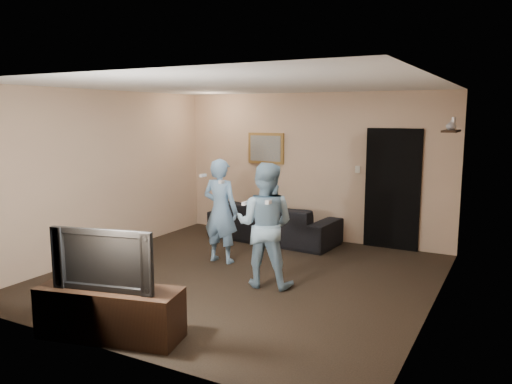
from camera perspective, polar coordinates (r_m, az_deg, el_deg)
The scene contains 19 objects.
ground at distance 7.01m, azimuth -1.59°, elevation -9.63°, with size 5.00×5.00×0.00m, color black.
ceiling at distance 6.66m, azimuth -1.69°, elevation 12.10°, with size 5.00×5.00×0.04m, color silver.
wall_back at distance 8.95m, azimuth 6.36°, elevation 2.89°, with size 5.00×0.04×2.60m, color tan.
wall_front at distance 4.74m, azimuth -16.86°, elevation -2.77°, with size 5.00×0.04×2.60m, color tan.
wall_left at distance 8.24m, azimuth -16.91°, elevation 2.05°, with size 0.04×5.00×2.60m, color tan.
wall_right at distance 5.89m, azimuth 19.95°, elevation -0.69°, with size 0.04×5.00×2.60m, color tan.
sofa at distance 8.86m, azimuth 2.01°, elevation -3.45°, with size 2.29×0.90×0.67m, color black.
throw_pillow at distance 8.94m, azimuth 0.51°, elevation -2.37°, with size 0.40×0.13×0.40m, color #1B533E.
painting_frame at distance 9.27m, azimuth 1.15°, elevation 5.02°, with size 0.72×0.05×0.57m, color olive.
painting_canvas at distance 9.25m, azimuth 1.08°, elevation 5.01°, with size 0.62×0.01×0.47m, color slate.
doorway at distance 8.53m, azimuth 15.32°, elevation 0.31°, with size 0.90×0.06×2.00m, color black.
light_switch at distance 8.65m, azimuth 11.54°, elevation 2.56°, with size 0.08×0.02×0.12m, color silver.
wall_shelf at distance 7.62m, azimuth 21.42°, elevation 6.50°, with size 0.20×0.60×0.03m, color black.
shelf_vase at distance 7.57m, azimuth 21.40°, elevation 7.14°, with size 0.14×0.14×0.14m, color #BBBBC0.
shelf_figurine at distance 7.82m, azimuth 21.64°, elevation 7.31°, with size 0.06×0.06×0.18m, color silver.
tv_console at distance 5.36m, azimuth -16.33°, elevation -13.11°, with size 1.46×0.47×0.52m, color black.
television at distance 5.18m, azimuth -16.61°, elevation -7.21°, with size 1.08×0.14×0.62m, color black.
wii_player_left at distance 7.52m, azimuth -4.07°, elevation -2.15°, with size 0.57×0.48×1.58m.
wii_player_right at distance 6.46m, azimuth 1.03°, elevation -3.77°, with size 0.89×0.75×1.62m.
Camera 1 is at (3.31, -5.76, 2.23)m, focal length 35.00 mm.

